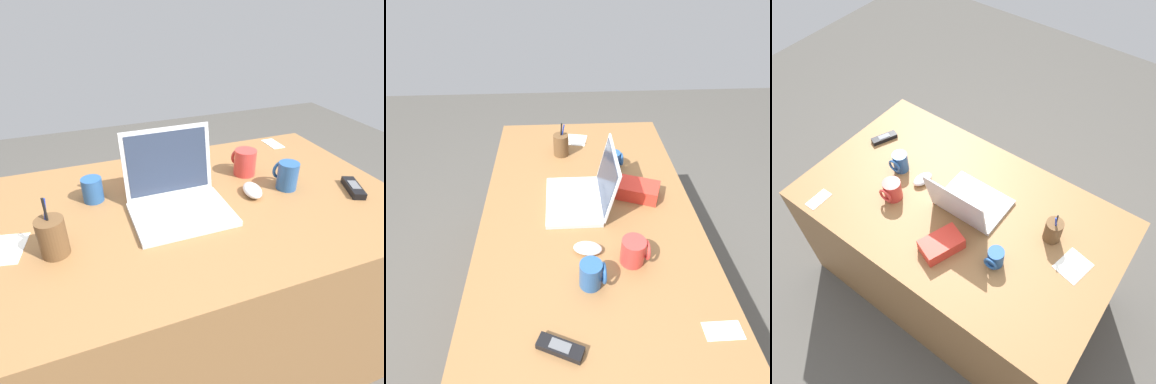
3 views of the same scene
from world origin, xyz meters
TOP-DOWN VIEW (x-y plane):
  - ground_plane at (0.00, 0.00)m, footprint 6.00×6.00m
  - desk at (0.00, 0.00)m, footprint 1.52×0.90m
  - laptop at (-0.04, -0.02)m, footprint 0.32×0.29m
  - computer_mouse at (0.24, -0.02)m, footprint 0.08×0.11m
  - coffee_mug_white at (-0.30, 0.15)m, footprint 0.07×0.08m
  - coffee_mug_tall at (0.38, -0.02)m, footprint 0.08×0.09m
  - coffee_mug_spare at (0.29, 0.14)m, footprint 0.09×0.10m
  - cordless_phone at (0.60, -0.13)m, footprint 0.09×0.14m
  - pen_holder at (-0.43, -0.11)m, footprint 0.08×0.08m
  - snack_bag at (-0.07, 0.22)m, footprint 0.17×0.21m
  - paper_note_near_laptop at (0.57, 0.36)m, footprint 0.06×0.12m
  - paper_note_left at (-0.57, -0.04)m, footprint 0.14×0.16m

SIDE VIEW (x-z plane):
  - ground_plane at x=0.00m, z-range 0.00..0.00m
  - desk at x=0.00m, z-range 0.00..0.73m
  - paper_note_near_laptop at x=0.57m, z-range 0.73..0.74m
  - paper_note_left at x=-0.57m, z-range 0.73..0.74m
  - cordless_phone at x=0.60m, z-range 0.73..0.76m
  - computer_mouse at x=0.24m, z-range 0.73..0.77m
  - snack_bag at x=-0.07m, z-range 0.73..0.80m
  - coffee_mug_white at x=-0.30m, z-range 0.74..0.82m
  - laptop at x=-0.04m, z-range 0.66..0.91m
  - coffee_mug_spare at x=0.29m, z-range 0.74..0.84m
  - coffee_mug_tall at x=0.38m, z-range 0.74..0.84m
  - pen_holder at x=-0.43m, z-range 0.70..0.88m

